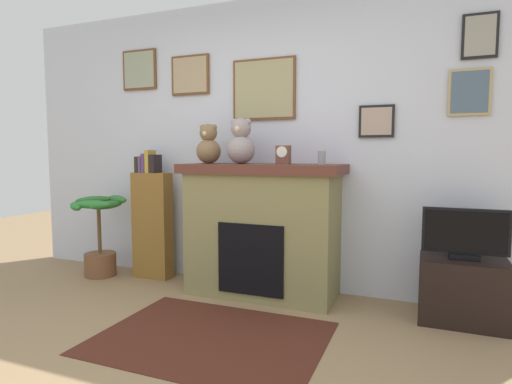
% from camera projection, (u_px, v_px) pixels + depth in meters
% --- Properties ---
extents(back_wall, '(5.20, 0.15, 2.60)m').
position_uv_depth(back_wall, '(263.00, 144.00, 3.90)').
color(back_wall, silver).
rests_on(back_wall, ground_plane).
extents(fireplace, '(1.37, 0.60, 1.13)m').
position_uv_depth(fireplace, '(262.00, 229.00, 3.62)').
color(fireplace, olive).
rests_on(fireplace, ground_plane).
extents(bookshelf, '(0.38, 0.16, 1.25)m').
position_uv_depth(bookshelf, '(152.00, 221.00, 4.12)').
color(bookshelf, brown).
rests_on(bookshelf, ground_plane).
extents(potted_plant, '(0.57, 0.61, 0.79)m').
position_uv_depth(potted_plant, '(99.00, 239.00, 4.18)').
color(potted_plant, brown).
rests_on(potted_plant, ground_plane).
extents(tv_stand, '(0.59, 0.40, 0.47)m').
position_uv_depth(tv_stand, '(462.00, 291.00, 3.04)').
color(tv_stand, black).
rests_on(tv_stand, ground_plane).
extents(television, '(0.57, 0.14, 0.37)m').
position_uv_depth(television, '(465.00, 235.00, 3.00)').
color(television, black).
rests_on(television, tv_stand).
extents(area_rug, '(1.48, 1.12, 0.01)m').
position_uv_depth(area_rug, '(211.00, 337.00, 2.79)').
color(area_rug, '#492116').
rests_on(area_rug, ground_plane).
extents(candle_jar, '(0.06, 0.06, 0.11)m').
position_uv_depth(candle_jar, '(322.00, 158.00, 3.35)').
color(candle_jar, gray).
rests_on(candle_jar, fireplace).
extents(mantel_clock, '(0.11, 0.08, 0.15)m').
position_uv_depth(mantel_clock, '(283.00, 155.00, 3.47)').
color(mantel_clock, brown).
rests_on(mantel_clock, fireplace).
extents(teddy_bear_brown, '(0.22, 0.22, 0.35)m').
position_uv_depth(teddy_bear_brown, '(209.00, 146.00, 3.72)').
color(teddy_bear_brown, olive).
rests_on(teddy_bear_brown, fireplace).
extents(teddy_bear_grey, '(0.24, 0.24, 0.39)m').
position_uv_depth(teddy_bear_grey, '(241.00, 143.00, 3.60)').
color(teddy_bear_grey, gray).
rests_on(teddy_bear_grey, fireplace).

